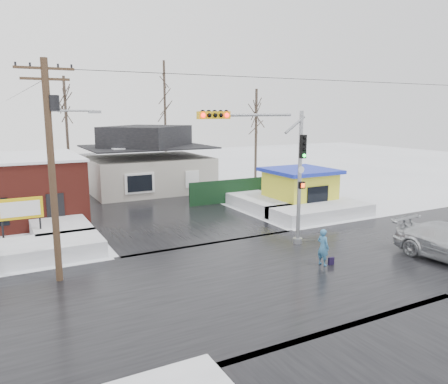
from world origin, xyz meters
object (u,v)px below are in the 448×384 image
marquee_sign (20,210)px  kiosk (300,188)px  utility_pole (53,159)px  pedestrian (323,247)px  traffic_signal (275,161)px

marquee_sign → kiosk: size_ratio=0.55×
utility_pole → marquee_sign: bearing=100.1°
pedestrian → kiosk: bearing=-41.6°
utility_pole → pedestrian: (10.86, -3.74, -4.26)m
kiosk → pedestrian: kiosk is taller
traffic_signal → marquee_sign: traffic_signal is taller
traffic_signal → utility_pole: 10.39m
marquee_sign → pedestrian: bearing=-39.2°
utility_pole → marquee_sign: (-1.07, 5.99, -3.19)m
marquee_sign → pedestrian: (11.94, -9.74, -1.07)m
traffic_signal → marquee_sign: (-11.43, 6.53, -2.62)m
kiosk → pedestrian: (-6.56, -10.24, -0.61)m
traffic_signal → utility_pole: (-10.36, 0.53, 0.57)m
traffic_signal → utility_pole: bearing=177.1°
utility_pole → marquee_sign: utility_pole is taller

